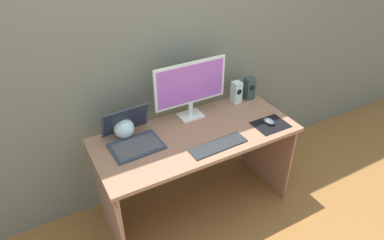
{
  "coord_description": "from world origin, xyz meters",
  "views": [
    {
      "loc": [
        -0.98,
        -1.71,
        2.15
      ],
      "look_at": [
        -0.04,
        -0.02,
        0.87
      ],
      "focal_mm": 31.98,
      "sensor_mm": 36.0,
      "label": 1
    }
  ],
  "objects": [
    {
      "name": "desk",
      "position": [
        0.0,
        0.0,
        0.58
      ],
      "size": [
        1.45,
        0.64,
        0.73
      ],
      "color": "#93674F",
      "rests_on": "ground_plane"
    },
    {
      "name": "ground_plane",
      "position": [
        0.0,
        0.0,
        0.0
      ],
      "size": [
        8.0,
        8.0,
        0.0
      ],
      "primitive_type": "plane",
      "color": "brown"
    },
    {
      "name": "mouse",
      "position": [
        0.53,
        -0.15,
        0.75
      ],
      "size": [
        0.07,
        0.11,
        0.04
      ],
      "primitive_type": "ellipsoid",
      "rotation": [
        0.0,
        0.0,
        0.13
      ],
      "color": "#41464A",
      "rests_on": "mousepad"
    },
    {
      "name": "speaker_near_monitor",
      "position": [
        0.5,
        0.23,
        0.82
      ],
      "size": [
        0.07,
        0.08,
        0.18
      ],
      "color": "silver",
      "rests_on": "desk"
    },
    {
      "name": "mousepad",
      "position": [
        0.54,
        -0.17,
        0.73
      ],
      "size": [
        0.25,
        0.2,
        0.0
      ],
      "primitive_type": "cube",
      "color": "black",
      "rests_on": "desk"
    },
    {
      "name": "wall_back",
      "position": [
        0.0,
        0.42,
        1.25
      ],
      "size": [
        6.0,
        0.04,
        2.5
      ],
      "primitive_type": "cube",
      "color": "#66685A",
      "rests_on": "ground_plane"
    },
    {
      "name": "monitor",
      "position": [
        0.08,
        0.22,
        0.99
      ],
      "size": [
        0.57,
        0.14,
        0.45
      ],
      "color": "silver",
      "rests_on": "desk"
    },
    {
      "name": "keyboard_external",
      "position": [
        0.06,
        -0.2,
        0.74
      ],
      "size": [
        0.42,
        0.14,
        0.01
      ],
      "primitive_type": "cube",
      "rotation": [
        0.0,
        0.0,
        0.03
      ],
      "color": "#25282A",
      "rests_on": "desk"
    },
    {
      "name": "laptop",
      "position": [
        -0.43,
        0.11,
        0.78
      ],
      "size": [
        0.35,
        0.34,
        0.24
      ],
      "color": "#303849",
      "rests_on": "desk"
    },
    {
      "name": "fishbowl",
      "position": [
        -0.45,
        0.21,
        0.8
      ],
      "size": [
        0.15,
        0.15,
        0.15
      ],
      "primitive_type": "sphere",
      "color": "silver",
      "rests_on": "desk"
    },
    {
      "name": "speaker_right",
      "position": [
        0.63,
        0.23,
        0.82
      ],
      "size": [
        0.08,
        0.08,
        0.19
      ],
      "color": "#2E3F3E",
      "rests_on": "desk"
    }
  ]
}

